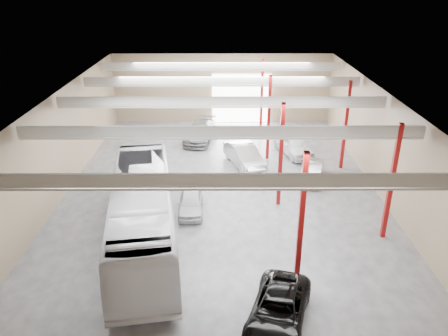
{
  "coord_description": "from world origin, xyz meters",
  "views": [
    {
      "loc": [
        0.08,
        -27.88,
        14.17
      ],
      "look_at": [
        0.16,
        -1.0,
        2.2
      ],
      "focal_mm": 35.0,
      "sensor_mm": 36.0,
      "label": 1
    }
  ],
  "objects_px": {
    "black_sedan": "(278,310)",
    "car_right_far": "(294,145)",
    "car_row_b": "(244,155)",
    "car_right_near": "(312,172)",
    "car_row_c": "(200,132)",
    "coach_bus": "(143,213)",
    "car_row_a": "(191,202)"
  },
  "relations": [
    {
      "from": "black_sedan",
      "to": "car_row_c",
      "type": "relative_size",
      "value": 0.9
    },
    {
      "from": "coach_bus",
      "to": "black_sedan",
      "type": "bearing_deg",
      "value": -51.93
    },
    {
      "from": "car_row_a",
      "to": "car_row_b",
      "type": "relative_size",
      "value": 0.75
    },
    {
      "from": "coach_bus",
      "to": "car_row_a",
      "type": "bearing_deg",
      "value": 46.91
    },
    {
      "from": "car_row_b",
      "to": "coach_bus",
      "type": "bearing_deg",
      "value": -139.03
    },
    {
      "from": "black_sedan",
      "to": "car_right_far",
      "type": "distance_m",
      "value": 20.24
    },
    {
      "from": "car_row_c",
      "to": "car_right_far",
      "type": "xyz_separation_m",
      "value": [
        8.12,
        -3.35,
        0.02
      ]
    },
    {
      "from": "car_row_c",
      "to": "car_row_a",
      "type": "bearing_deg",
      "value": -79.9
    },
    {
      "from": "black_sedan",
      "to": "car_row_c",
      "type": "distance_m",
      "value": 23.7
    },
    {
      "from": "car_row_a",
      "to": "black_sedan",
      "type": "bearing_deg",
      "value": -67.76
    },
    {
      "from": "car_row_b",
      "to": "car_right_near",
      "type": "bearing_deg",
      "value": -49.25
    },
    {
      "from": "coach_bus",
      "to": "car_right_near",
      "type": "height_order",
      "value": "coach_bus"
    },
    {
      "from": "car_right_near",
      "to": "black_sedan",
      "type": "bearing_deg",
      "value": -89.54
    },
    {
      "from": "coach_bus",
      "to": "car_right_near",
      "type": "bearing_deg",
      "value": 27.57
    },
    {
      "from": "coach_bus",
      "to": "car_row_c",
      "type": "bearing_deg",
      "value": 72.67
    },
    {
      "from": "car_row_b",
      "to": "car_row_c",
      "type": "xyz_separation_m",
      "value": [
        -3.8,
        5.77,
        -0.03
      ]
    },
    {
      "from": "coach_bus",
      "to": "car_row_b",
      "type": "height_order",
      "value": "coach_bus"
    },
    {
      "from": "car_row_a",
      "to": "car_right_near",
      "type": "distance_m",
      "value": 9.92
    },
    {
      "from": "car_row_a",
      "to": "car_row_b",
      "type": "height_order",
      "value": "car_row_b"
    },
    {
      "from": "coach_bus",
      "to": "car_row_c",
      "type": "relative_size",
      "value": 2.45
    },
    {
      "from": "black_sedan",
      "to": "car_row_c",
      "type": "height_order",
      "value": "car_row_c"
    },
    {
      "from": "car_row_b",
      "to": "car_row_c",
      "type": "relative_size",
      "value": 0.91
    },
    {
      "from": "black_sedan",
      "to": "car_row_a",
      "type": "height_order",
      "value": "black_sedan"
    },
    {
      "from": "car_row_a",
      "to": "car_right_far",
      "type": "bearing_deg",
      "value": 48.69
    },
    {
      "from": "coach_bus",
      "to": "car_row_a",
      "type": "height_order",
      "value": "coach_bus"
    },
    {
      "from": "black_sedan",
      "to": "car_row_c",
      "type": "xyz_separation_m",
      "value": [
        -4.5,
        23.27,
        0.11
      ]
    },
    {
      "from": "coach_bus",
      "to": "car_row_a",
      "type": "distance_m",
      "value": 4.52
    },
    {
      "from": "black_sedan",
      "to": "coach_bus",
      "type": "bearing_deg",
      "value": 154.37
    },
    {
      "from": "black_sedan",
      "to": "car_row_c",
      "type": "bearing_deg",
      "value": 118.08
    },
    {
      "from": "coach_bus",
      "to": "car_row_b",
      "type": "bearing_deg",
      "value": 51.58
    },
    {
      "from": "black_sedan",
      "to": "car_row_a",
      "type": "distance_m",
      "value": 10.97
    },
    {
      "from": "car_right_near",
      "to": "car_row_b",
      "type": "bearing_deg",
      "value": 167.0
    }
  ]
}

